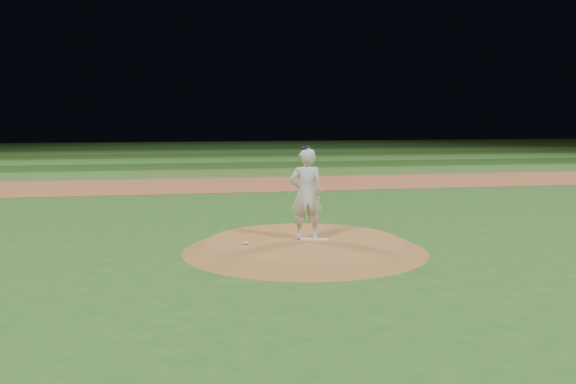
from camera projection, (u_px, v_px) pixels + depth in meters
The scene contains 12 objects.
ground at pixel (305, 251), 14.47m from camera, with size 120.00×120.00×0.00m, color #2A5B1D.
infield_dirt_band at pixel (236, 184), 28.12m from camera, with size 70.00×6.00×0.02m, color #A45A33.
outfield_stripe_0 at pixel (225, 173), 33.48m from camera, with size 70.00×5.00×0.02m, color #3A6725.
outfield_stripe_1 at pixel (217, 166), 38.35m from camera, with size 70.00×5.00×0.02m, color #1E4516.
outfield_stripe_2 at pixel (211, 160), 43.23m from camera, with size 70.00×5.00×0.02m, color #377229.
outfield_stripe_3 at pixel (206, 156), 48.10m from camera, with size 70.00×5.00×0.02m, color #234D18.
outfield_stripe_4 at pixel (202, 152), 52.97m from camera, with size 70.00×5.00×0.02m, color #376324.
outfield_stripe_5 at pixel (199, 149), 57.85m from camera, with size 70.00×5.00×0.02m, color #204C18.
pitchers_mound at pixel (305, 245), 14.46m from camera, with size 5.50×5.50×0.25m, color #A06531.
pitching_rubber at pixel (314, 239), 14.42m from camera, with size 0.62×0.16×0.03m, color white.
rosin_bag at pixel (245, 243), 13.92m from camera, with size 0.12×0.12×0.07m, color silver.
pitcher_on_mound at pixel (306, 194), 14.40m from camera, with size 0.77×0.51×2.12m.
Camera 1 is at (-3.07, -13.88, 3.05)m, focal length 40.00 mm.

